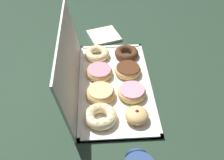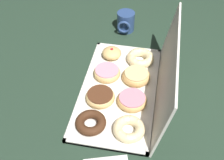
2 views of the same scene
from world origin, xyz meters
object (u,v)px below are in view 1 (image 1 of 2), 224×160
at_px(donut_box, 115,85).
at_px(chocolate_cake_ring_donut_3, 127,53).
at_px(pink_frosted_donut_1, 132,92).
at_px(pink_frosted_donut_6, 99,72).
at_px(napkin_stack, 104,36).
at_px(jelly_filled_donut_0, 137,115).
at_px(cruller_donut_4, 101,116).
at_px(glazed_ring_donut_5, 101,93).
at_px(cruller_donut_7, 97,54).
at_px(chocolate_frosted_donut_2, 128,70).

relative_size(donut_box, chocolate_cake_ring_donut_3, 5.00).
relative_size(pink_frosted_donut_1, pink_frosted_donut_6, 0.99).
relative_size(donut_box, napkin_stack, 3.80).
xyz_separation_m(jelly_filled_donut_0, cruller_donut_4, (0.01, 0.13, -0.00)).
bearing_deg(jelly_filled_donut_0, chocolate_cake_ring_donut_3, -0.44).
xyz_separation_m(cruller_donut_4, glazed_ring_donut_5, (0.12, -0.00, -0.00)).
height_order(chocolate_cake_ring_donut_3, glazed_ring_donut_5, glazed_ring_donut_5).
relative_size(pink_frosted_donut_1, cruller_donut_7, 0.99).
bearing_deg(napkin_stack, glazed_ring_donut_5, 176.09).
bearing_deg(cruller_donut_7, napkin_stack, -11.95).
bearing_deg(glazed_ring_donut_5, jelly_filled_donut_0, -134.39).
bearing_deg(pink_frosted_donut_6, napkin_stack, -5.70).
relative_size(pink_frosted_donut_6, cruller_donut_7, 1.01).
bearing_deg(glazed_ring_donut_5, donut_box, -41.33).
xyz_separation_m(pink_frosted_donut_6, cruller_donut_7, (0.13, 0.01, 0.00)).
height_order(jelly_filled_donut_0, cruller_donut_4, jelly_filled_donut_0).
bearing_deg(cruller_donut_4, cruller_donut_7, 0.72).
bearing_deg(jelly_filled_donut_0, cruller_donut_4, 87.53).
height_order(jelly_filled_donut_0, pink_frosted_donut_1, jelly_filled_donut_0).
distance_m(donut_box, chocolate_frosted_donut_2, 0.09).
height_order(donut_box, pink_frosted_donut_6, pink_frosted_donut_6).
bearing_deg(chocolate_cake_ring_donut_3, jelly_filled_donut_0, 179.56).
bearing_deg(pink_frosted_donut_1, chocolate_cake_ring_donut_3, -1.34).
relative_size(pink_frosted_donut_1, chocolate_frosted_donut_2, 1.00).
bearing_deg(chocolate_frosted_donut_2, cruller_donut_7, 45.51).
distance_m(glazed_ring_donut_5, pink_frosted_donut_6, 0.13).
height_order(chocolate_cake_ring_donut_3, pink_frosted_donut_6, pink_frosted_donut_6).
xyz_separation_m(chocolate_cake_ring_donut_3, napkin_stack, (0.19, 0.10, -0.02)).
height_order(donut_box, chocolate_cake_ring_donut_3, chocolate_cake_ring_donut_3).
relative_size(glazed_ring_donut_5, cruller_donut_7, 1.01).
distance_m(cruller_donut_4, cruller_donut_7, 0.39).
bearing_deg(jelly_filled_donut_0, pink_frosted_donut_6, 26.49).
xyz_separation_m(chocolate_cake_ring_donut_3, cruller_donut_7, (0.00, 0.14, 0.00)).
bearing_deg(pink_frosted_donut_6, cruller_donut_4, 179.42).
distance_m(chocolate_frosted_donut_2, chocolate_cake_ring_donut_3, 0.13).
height_order(chocolate_cake_ring_donut_3, cruller_donut_4, cruller_donut_4).
relative_size(donut_box, cruller_donut_7, 4.86).
relative_size(pink_frosted_donut_1, glazed_ring_donut_5, 0.98).
distance_m(pink_frosted_donut_6, cruller_donut_7, 0.13).
bearing_deg(jelly_filled_donut_0, cruller_donut_7, 19.10).
height_order(cruller_donut_4, pink_frosted_donut_6, cruller_donut_4).
bearing_deg(cruller_donut_7, cruller_donut_4, -179.28).
xyz_separation_m(cruller_donut_4, napkin_stack, (0.57, -0.03, -0.02)).
relative_size(pink_frosted_donut_6, napkin_stack, 0.79).
height_order(donut_box, chocolate_frosted_donut_2, chocolate_frosted_donut_2).
relative_size(jelly_filled_donut_0, cruller_donut_7, 0.75).
height_order(donut_box, cruller_donut_7, cruller_donut_7).
relative_size(chocolate_frosted_donut_2, glazed_ring_donut_5, 0.98).
bearing_deg(cruller_donut_7, pink_frosted_donut_6, -176.84).
bearing_deg(chocolate_cake_ring_donut_3, pink_frosted_donut_1, 178.66).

